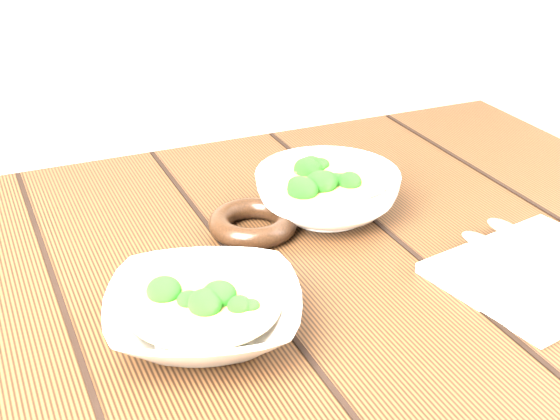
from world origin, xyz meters
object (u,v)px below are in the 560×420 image
Objects in this scene: soup_bowl_front at (204,312)px; soup_bowl_back at (327,191)px; table at (263,356)px; trivet at (253,223)px; napkin at (541,273)px.

soup_bowl_front is 0.30m from soup_bowl_back.
table is 4.87× the size of soup_bowl_front.
soup_bowl_back is 0.11m from trivet.
napkin is (0.15, -0.24, -0.03)m from soup_bowl_back.
soup_bowl_back is at bearing 5.14° from trivet.
table is 0.23m from soup_bowl_back.
soup_bowl_front is at bearing 161.73° from napkin.
table is 5.57× the size of napkin.
soup_bowl_front reaches higher than trivet.
table is 0.34m from napkin.
soup_bowl_back is 1.12× the size of napkin.
trivet is 0.51× the size of napkin.
table is 0.20m from soup_bowl_front.
trivet is at bearing 127.42° from napkin.
table is 0.16m from trivet.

